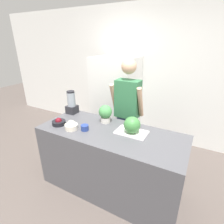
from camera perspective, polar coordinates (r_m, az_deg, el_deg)
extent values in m
plane|color=#564C47|center=(2.52, -5.10, -28.25)|extent=(14.00, 14.00, 0.00)
cube|color=white|center=(3.58, 13.02, 11.41)|extent=(8.00, 0.06, 2.60)
cube|color=#4C4C51|center=(2.44, -0.44, -15.56)|extent=(1.86, 0.76, 0.89)
cube|color=white|center=(3.53, 1.17, 4.00)|extent=(0.79, 0.73, 1.67)
cylinder|color=gray|center=(3.05, 1.92, 4.32)|extent=(0.02, 0.02, 0.58)
cube|color=#4C608C|center=(3.00, 4.70, -8.55)|extent=(0.28, 0.18, 0.82)
cube|color=#337247|center=(2.70, 5.17, 4.32)|extent=(0.37, 0.22, 0.58)
sphere|color=#DBAD89|center=(2.60, 5.55, 14.61)|extent=(0.22, 0.22, 0.22)
cylinder|color=#DBAD89|center=(2.76, 0.66, 4.57)|extent=(0.07, 0.24, 0.49)
cylinder|color=#DBAD89|center=(2.60, 9.24, 3.12)|extent=(0.07, 0.24, 0.49)
cube|color=white|center=(2.18, 6.34, -6.58)|extent=(0.38, 0.24, 0.01)
sphere|color=#3D7F3D|center=(2.12, 6.57, -4.20)|extent=(0.20, 0.20, 0.20)
cylinder|color=black|center=(2.46, -16.96, -3.37)|extent=(0.18, 0.18, 0.06)
sphere|color=maroon|center=(2.45, -17.04, -2.79)|extent=(0.09, 0.09, 0.09)
cylinder|color=beige|center=(2.30, -13.12, -4.71)|extent=(0.16, 0.16, 0.07)
sphere|color=white|center=(2.28, -13.20, -3.95)|extent=(0.11, 0.11, 0.11)
cylinder|color=navy|center=(2.24, -8.89, -5.07)|extent=(0.10, 0.10, 0.07)
cube|color=#28282D|center=(2.79, -12.88, 0.86)|extent=(0.15, 0.15, 0.12)
cylinder|color=#99A3AD|center=(2.74, -13.18, 4.07)|extent=(0.12, 0.12, 0.21)
cylinder|color=black|center=(2.70, -13.39, 6.43)|extent=(0.12, 0.12, 0.02)
cylinder|color=beige|center=(2.42, -2.15, -2.46)|extent=(0.14, 0.14, 0.08)
sphere|color=#478E4C|center=(2.38, -2.19, 0.09)|extent=(0.18, 0.18, 0.18)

